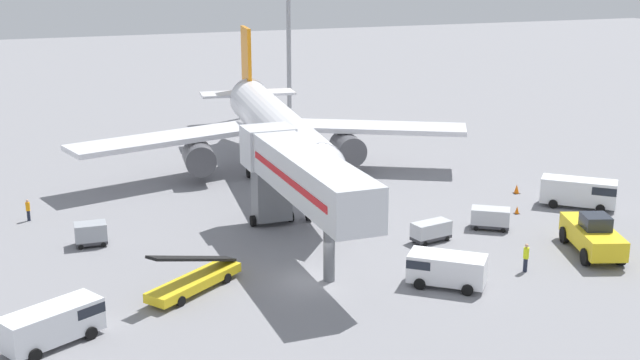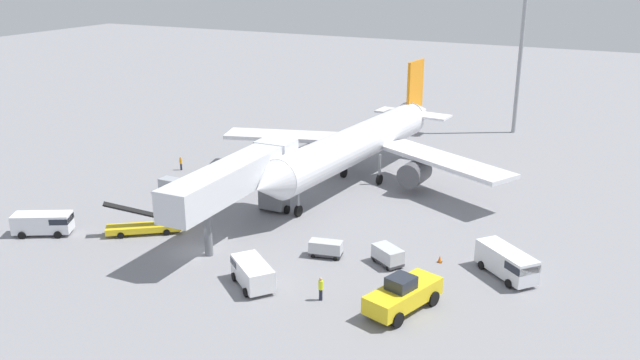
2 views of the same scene
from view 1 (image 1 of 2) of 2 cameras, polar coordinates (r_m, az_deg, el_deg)
The scene contains 15 objects.
ground_plane at distance 49.62m, azimuth -0.68°, elevation -7.05°, with size 300.00×300.00×0.00m, color gray.
airplane_at_gate at distance 70.78m, azimuth -3.15°, elevation 3.67°, with size 35.13×36.90×11.65m.
jet_bridge at distance 52.82m, azimuth -1.49°, elevation 0.41°, with size 3.55×18.14×7.05m.
pushback_tug at distance 56.44m, azimuth 18.35°, elevation -3.64°, with size 4.18×6.79×2.73m.
belt_loader_truck at distance 48.56m, azimuth -8.69°, elevation -6.79°, with size 6.30×5.24×3.18m.
service_van_mid_right at distance 66.15m, azimuth 17.60°, elevation -0.76°, with size 5.50×5.11×2.20m.
service_van_near_left at distance 43.97m, azimuth -17.90°, elevation -9.36°, with size 5.36×4.11×1.97m.
service_van_outer_left at distance 49.22m, azimuth 8.63°, elevation -6.03°, with size 4.79×4.40×1.93m.
baggage_cart_mid_left at distance 57.26m, azimuth -15.58°, elevation -3.56°, with size 2.09×1.50×1.55m.
baggage_cart_mid_center at distance 59.61m, azimuth 11.71°, elevation -2.56°, with size 3.04×2.68×1.50m.
baggage_cart_rear_right at distance 56.43m, azimuth 7.70°, elevation -3.48°, with size 2.90×1.74×1.39m.
ground_crew_worker_foreground at distance 63.70m, azimuth -19.55°, elevation -1.94°, with size 0.44×0.44×1.63m.
ground_crew_worker_midground at distance 52.28m, azimuth 14.06°, elevation -5.19°, with size 0.47×0.47×1.82m.
safety_cone_alpha at distance 63.52m, azimuth 13.47°, elevation -2.04°, with size 0.38×0.38×0.59m.
safety_cone_bravo at distance 68.72m, azimuth 13.45°, elevation -0.61°, with size 0.50×0.50×0.76m.
Camera 1 is at (-15.01, -43.20, 19.24)m, focal length 46.24 mm.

